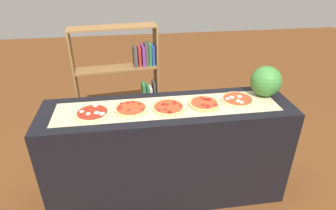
{
  "coord_description": "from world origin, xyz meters",
  "views": [
    {
      "loc": [
        -0.3,
        -2.06,
        2.12
      ],
      "look_at": [
        0.0,
        0.0,
        0.98
      ],
      "focal_mm": 30.51,
      "sensor_mm": 36.0,
      "label": 1
    }
  ],
  "objects_px": {
    "watermelon": "(266,81)",
    "pizza_pepperoni_3": "(204,104)",
    "pizza_pepperoni_1": "(131,109)",
    "bookshelf": "(129,90)",
    "pizza_pepperoni_2": "(168,107)",
    "pizza_mozzarella_4": "(237,99)",
    "pizza_mozzarella_0": "(92,113)"
  },
  "relations": [
    {
      "from": "pizza_pepperoni_1",
      "to": "pizza_pepperoni_3",
      "type": "relative_size",
      "value": 1.03
    },
    {
      "from": "watermelon",
      "to": "pizza_mozzarella_0",
      "type": "bearing_deg",
      "value": -175.13
    },
    {
      "from": "bookshelf",
      "to": "watermelon",
      "type": "bearing_deg",
      "value": -38.05
    },
    {
      "from": "pizza_mozzarella_0",
      "to": "pizza_mozzarella_4",
      "type": "bearing_deg",
      "value": 2.66
    },
    {
      "from": "pizza_mozzarella_4",
      "to": "bookshelf",
      "type": "bearing_deg",
      "value": 132.57
    },
    {
      "from": "pizza_pepperoni_2",
      "to": "bookshelf",
      "type": "xyz_separation_m",
      "value": [
        -0.32,
        1.07,
        -0.33
      ]
    },
    {
      "from": "pizza_pepperoni_1",
      "to": "bookshelf",
      "type": "xyz_separation_m",
      "value": [
        -0.01,
        1.05,
        -0.33
      ]
    },
    {
      "from": "pizza_pepperoni_2",
      "to": "pizza_mozzarella_0",
      "type": "bearing_deg",
      "value": -179.68
    },
    {
      "from": "watermelon",
      "to": "pizza_pepperoni_3",
      "type": "bearing_deg",
      "value": -169.78
    },
    {
      "from": "bookshelf",
      "to": "pizza_pepperoni_2",
      "type": "bearing_deg",
      "value": -73.41
    },
    {
      "from": "pizza_pepperoni_3",
      "to": "watermelon",
      "type": "xyz_separation_m",
      "value": [
        0.58,
        0.1,
        0.12
      ]
    },
    {
      "from": "pizza_mozzarella_0",
      "to": "watermelon",
      "type": "relative_size",
      "value": 1.05
    },
    {
      "from": "watermelon",
      "to": "bookshelf",
      "type": "bearing_deg",
      "value": 141.95
    },
    {
      "from": "pizza_pepperoni_1",
      "to": "pizza_mozzarella_4",
      "type": "bearing_deg",
      "value": 2.01
    },
    {
      "from": "pizza_mozzarella_4",
      "to": "pizza_pepperoni_1",
      "type": "bearing_deg",
      "value": -177.99
    },
    {
      "from": "pizza_pepperoni_2",
      "to": "pizza_mozzarella_4",
      "type": "relative_size",
      "value": 0.99
    },
    {
      "from": "pizza_pepperoni_2",
      "to": "pizza_mozzarella_4",
      "type": "bearing_deg",
      "value": 4.98
    },
    {
      "from": "pizza_pepperoni_1",
      "to": "bookshelf",
      "type": "bearing_deg",
      "value": 90.6
    },
    {
      "from": "pizza_pepperoni_2",
      "to": "watermelon",
      "type": "relative_size",
      "value": 1.03
    },
    {
      "from": "pizza_mozzarella_4",
      "to": "watermelon",
      "type": "distance_m",
      "value": 0.31
    },
    {
      "from": "pizza_pepperoni_1",
      "to": "watermelon",
      "type": "height_order",
      "value": "watermelon"
    },
    {
      "from": "pizza_mozzarella_0",
      "to": "bookshelf",
      "type": "xyz_separation_m",
      "value": [
        0.3,
        1.07,
        -0.32
      ]
    },
    {
      "from": "pizza_mozzarella_0",
      "to": "pizza_pepperoni_3",
      "type": "bearing_deg",
      "value": 1.45
    },
    {
      "from": "pizza_pepperoni_3",
      "to": "pizza_pepperoni_2",
      "type": "bearing_deg",
      "value": -176.29
    },
    {
      "from": "pizza_mozzarella_0",
      "to": "pizza_pepperoni_2",
      "type": "distance_m",
      "value": 0.61
    },
    {
      "from": "pizza_mozzarella_4",
      "to": "bookshelf",
      "type": "relative_size",
      "value": 0.2
    },
    {
      "from": "pizza_pepperoni_1",
      "to": "pizza_pepperoni_3",
      "type": "height_order",
      "value": "same"
    },
    {
      "from": "pizza_mozzarella_4",
      "to": "bookshelf",
      "type": "xyz_separation_m",
      "value": [
        -0.93,
        1.01,
        -0.32
      ]
    },
    {
      "from": "pizza_mozzarella_0",
      "to": "pizza_pepperoni_2",
      "type": "bearing_deg",
      "value": 0.32
    },
    {
      "from": "pizza_pepperoni_2",
      "to": "bookshelf",
      "type": "height_order",
      "value": "bookshelf"
    },
    {
      "from": "pizza_mozzarella_0",
      "to": "bookshelf",
      "type": "distance_m",
      "value": 1.16
    },
    {
      "from": "pizza_pepperoni_2",
      "to": "pizza_pepperoni_3",
      "type": "xyz_separation_m",
      "value": [
        0.31,
        0.02,
        0.0
      ]
    }
  ]
}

